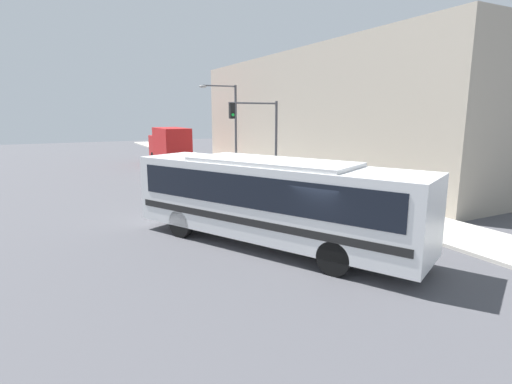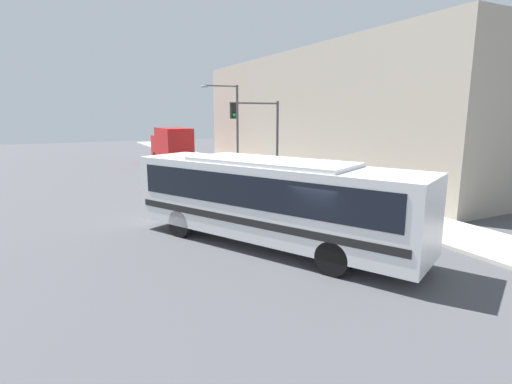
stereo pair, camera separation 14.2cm
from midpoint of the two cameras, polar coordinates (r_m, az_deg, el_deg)
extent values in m
plane|color=#47474C|center=(12.94, 9.86, -9.66)|extent=(120.00, 120.00, 0.00)
cube|color=#B7B2A8|center=(32.83, -2.56, 3.29)|extent=(3.12, 70.00, 0.13)
cube|color=#9E9384|center=(30.56, 9.24, 10.71)|extent=(6.00, 28.19, 8.79)
cube|color=white|center=(13.68, 2.25, -1.04)|extent=(6.98, 10.58, 2.47)
cube|color=black|center=(13.60, 2.26, 0.79)|extent=(6.63, 9.84, 1.05)
cube|color=black|center=(13.81, 2.23, -3.25)|extent=(6.82, 10.21, 0.24)
cube|color=silver|center=(13.47, 2.29, 4.31)|extent=(4.64, 6.22, 0.16)
cylinder|color=black|center=(16.74, -5.07, -2.87)|extent=(0.72, 1.05, 1.03)
cylinder|color=black|center=(15.24, -10.45, -4.43)|extent=(0.72, 1.05, 1.03)
cylinder|color=black|center=(13.62, 15.13, -6.54)|extent=(0.72, 1.05, 1.03)
cylinder|color=black|center=(11.72, 11.23, -9.28)|extent=(0.72, 1.05, 1.03)
cube|color=#B21919|center=(36.98, -11.57, 6.77)|extent=(2.30, 4.93, 2.83)
cube|color=#B21919|center=(40.32, -12.86, 6.48)|extent=(2.19, 1.92, 2.01)
cylinder|color=black|center=(39.84, -14.07, 4.92)|extent=(0.25, 0.90, 0.90)
cylinder|color=black|center=(35.97, -12.63, 4.34)|extent=(0.25, 0.90, 0.90)
cylinder|color=red|center=(19.20, 14.31, -1.73)|extent=(0.25, 0.25, 0.53)
sphere|color=red|center=(19.13, 14.36, -0.74)|extent=(0.24, 0.24, 0.24)
cylinder|color=red|center=(19.10, 14.59, -1.73)|extent=(0.11, 0.15, 0.11)
cylinder|color=#47474C|center=(25.16, 3.22, 6.95)|extent=(0.16, 0.16, 5.18)
cylinder|color=#47474C|center=(24.33, -0.06, 12.57)|extent=(3.20, 0.11, 0.11)
cube|color=black|center=(23.73, -3.14, 11.50)|extent=(0.30, 0.24, 0.90)
sphere|color=#19D83F|center=(23.60, -2.99, 10.96)|extent=(0.18, 0.18, 0.18)
cylinder|color=#47474C|center=(23.74, 5.10, 1.74)|extent=(0.06, 0.06, 1.12)
cylinder|color=#4C4C51|center=(23.64, 5.13, 3.34)|extent=(0.14, 0.14, 0.22)
cylinder|color=#47474C|center=(30.72, -2.53, 8.96)|extent=(0.18, 0.18, 6.50)
cylinder|color=#47474C|center=(30.25, -4.88, 14.87)|extent=(2.57, 0.11, 0.11)
ellipsoid|color=gray|center=(29.79, -7.25, 14.73)|extent=(0.56, 0.28, 0.20)
cylinder|color=#23283D|center=(20.53, 13.45, -0.39)|extent=(0.28, 0.28, 0.86)
cylinder|color=#338C4C|center=(20.39, 13.55, 1.78)|extent=(0.34, 0.34, 0.72)
sphere|color=tan|center=(20.32, 13.61, 3.09)|extent=(0.23, 0.23, 0.23)
camera|label=1|loc=(0.07, -89.76, 0.05)|focal=28.00mm
camera|label=2|loc=(0.07, 90.24, -0.05)|focal=28.00mm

